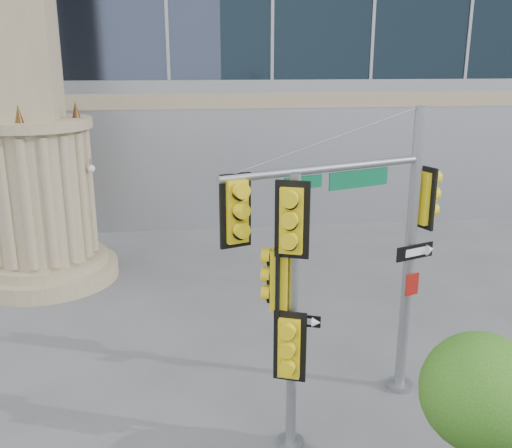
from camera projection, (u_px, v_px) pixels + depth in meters
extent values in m
plane|color=#545456|center=(279.00, 443.00, 10.49)|extent=(120.00, 120.00, 0.00)
cylinder|color=tan|center=(48.00, 271.00, 18.26)|extent=(4.40, 4.40, 0.50)
cylinder|color=tan|center=(47.00, 259.00, 18.15)|extent=(3.80, 3.80, 0.30)
cylinder|color=tan|center=(40.00, 194.00, 17.55)|extent=(3.00, 3.00, 4.00)
cylinder|color=tan|center=(32.00, 123.00, 16.95)|extent=(3.50, 3.50, 0.30)
cone|color=#472D14|center=(76.00, 109.00, 16.99)|extent=(0.24, 0.24, 0.50)
cylinder|color=slate|center=(399.00, 385.00, 12.26)|extent=(0.56, 0.56, 0.12)
cylinder|color=slate|center=(409.00, 257.00, 11.44)|extent=(0.22, 0.22, 5.96)
cylinder|color=slate|center=(327.00, 168.00, 9.95)|extent=(3.95, 1.60, 0.14)
cube|color=#0B643C|center=(359.00, 179.00, 10.31)|extent=(1.22, 0.49, 0.32)
cube|color=yellow|center=(235.00, 211.00, 9.30)|extent=(0.61, 0.45, 1.24)
cube|color=yellow|center=(425.00, 198.00, 11.23)|extent=(0.45, 0.61, 1.24)
cube|color=black|center=(415.00, 252.00, 11.28)|extent=(0.87, 0.35, 0.30)
cube|color=maroon|center=(412.00, 284.00, 11.47)|extent=(0.31, 0.14, 0.46)
cylinder|color=slate|center=(290.00, 442.00, 10.42)|extent=(0.49, 0.49, 0.12)
cylinder|color=slate|center=(293.00, 319.00, 9.73)|extent=(0.18, 0.18, 5.06)
cube|color=yellow|center=(292.00, 220.00, 9.01)|extent=(0.62, 0.47, 1.27)
cube|color=yellow|center=(280.00, 279.00, 9.58)|extent=(0.47, 0.62, 1.27)
cube|color=yellow|center=(290.00, 346.00, 9.64)|extent=(0.62, 0.47, 1.27)
cube|color=black|center=(302.00, 320.00, 9.56)|extent=(0.60, 0.26, 0.20)
sphere|color=#2B6316|center=(481.00, 392.00, 8.56)|extent=(1.82, 1.82, 1.82)
sphere|color=#2B6316|center=(495.00, 397.00, 8.88)|extent=(1.13, 1.13, 1.13)
sphere|color=#2B6316|center=(467.00, 415.00, 8.37)|extent=(0.95, 0.95, 0.95)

